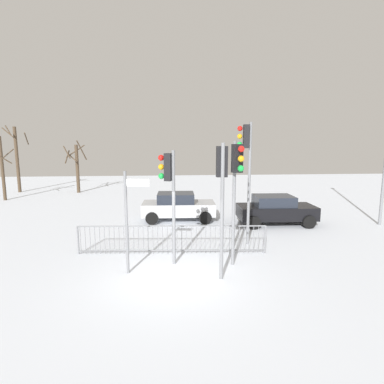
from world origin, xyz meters
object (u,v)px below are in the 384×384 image
object	(u,v)px
direction_sign_post	(128,217)
traffic_light_mid_left	(246,156)
traffic_light_mid_right	(237,176)
car_black_far	(275,209)
bare_tree_left	(2,167)
car_silver_near	(178,206)
bare_tree_centre	(17,158)
traffic_light_foreground_right	(169,182)
traffic_light_foreground_left	(222,180)
bare_tree_right	(76,166)

from	to	relation	value
direction_sign_post	traffic_light_mid_left	bearing A→B (deg)	39.36
traffic_light_mid_right	traffic_light_mid_left	world-z (taller)	traffic_light_mid_left
car_black_far	bare_tree_left	xyz separation A→B (m)	(-17.08, 8.10, 1.61)
car_silver_near	bare_tree_centre	xyz separation A→B (m)	(-12.85, 10.58, 2.11)
traffic_light_foreground_right	bare_tree_centre	size ratio (longest dim) A/B	0.70
traffic_light_mid_left	bare_tree_centre	size ratio (longest dim) A/B	0.89
traffic_light_foreground_left	bare_tree_centre	xyz separation A→B (m)	(-13.89, 17.75, -0.12)
traffic_light_mid_right	bare_tree_right	bearing A→B (deg)	-74.97
bare_tree_left	bare_tree_right	bearing A→B (deg)	36.16
bare_tree_centre	bare_tree_right	distance (m)	4.98
car_black_far	bare_tree_left	world-z (taller)	bare_tree_left
traffic_light_mid_right	bare_tree_left	size ratio (longest dim) A/B	0.91
bare_tree_centre	bare_tree_right	bearing A→B (deg)	-6.95
traffic_light_mid_right	car_silver_near	size ratio (longest dim) A/B	1.07
traffic_light_mid_left	direction_sign_post	size ratio (longest dim) A/B	1.50
bare_tree_right	traffic_light_foreground_right	bearing A→B (deg)	-64.95
traffic_light_foreground_right	traffic_light_mid_left	distance (m)	3.61
bare_tree_centre	traffic_light_foreground_left	bearing A→B (deg)	-51.95
traffic_light_mid_right	bare_tree_centre	world-z (taller)	bare_tree_centre
traffic_light_foreground_left	car_black_far	bearing A→B (deg)	57.89
traffic_light_mid_left	car_silver_near	size ratio (longest dim) A/B	1.26
car_silver_near	traffic_light_foreground_left	bearing A→B (deg)	-79.46
direction_sign_post	car_silver_near	world-z (taller)	direction_sign_post
traffic_light_foreground_right	direction_sign_post	size ratio (longest dim) A/B	1.19
bare_tree_left	bare_tree_right	size ratio (longest dim) A/B	1.06
traffic_light_mid_left	bare_tree_centre	distance (m)	21.32
traffic_light_foreground_left	bare_tree_left	world-z (taller)	bare_tree_left
traffic_light_mid_left	bare_tree_right	size ratio (longest dim) A/B	1.14
bare_tree_right	bare_tree_left	bearing A→B (deg)	-143.84
car_black_far	bare_tree_right	bearing A→B (deg)	140.34
traffic_light_mid_left	car_silver_near	bearing A→B (deg)	36.66
traffic_light_foreground_right	bare_tree_left	size ratio (longest dim) A/B	0.85
traffic_light_mid_left	bare_tree_left	xyz separation A→B (m)	(-14.75, 11.03, -1.20)
traffic_light_foreground_right	traffic_light_mid_right	xyz separation A→B (m)	(2.16, -0.42, 0.22)
traffic_light_foreground_right	car_black_far	bearing A→B (deg)	-31.02
bare_tree_right	traffic_light_foreground_left	bearing A→B (deg)	-62.33
traffic_light_mid_left	bare_tree_left	bearing A→B (deg)	58.43
traffic_light_foreground_right	traffic_light_mid_left	size ratio (longest dim) A/B	0.79
traffic_light_mid_right	car_black_far	bearing A→B (deg)	-137.27
traffic_light_foreground_left	bare_tree_centre	bearing A→B (deg)	128.72
traffic_light_mid_left	bare_tree_left	world-z (taller)	traffic_light_mid_left
car_black_far	bare_tree_right	distance (m)	17.09
traffic_light_mid_right	traffic_light_foreground_right	bearing A→B (deg)	-26.45
traffic_light_mid_right	direction_sign_post	bearing A→B (deg)	-10.63
traffic_light_foreground_right	direction_sign_post	world-z (taller)	traffic_light_foreground_right
traffic_light_foreground_left	bare_tree_right	world-z (taller)	bare_tree_right
car_silver_near	car_black_far	distance (m)	5.03
traffic_light_mid_right	bare_tree_right	size ratio (longest dim) A/B	0.97
traffic_light_foreground_left	car_silver_near	world-z (taller)	traffic_light_foreground_left
direction_sign_post	car_silver_near	distance (m)	6.99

